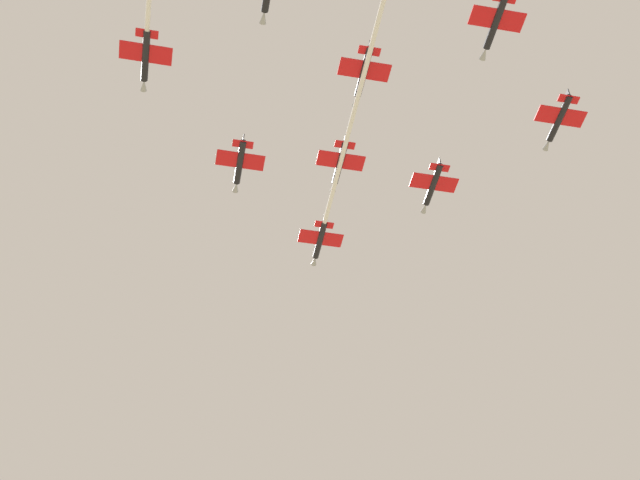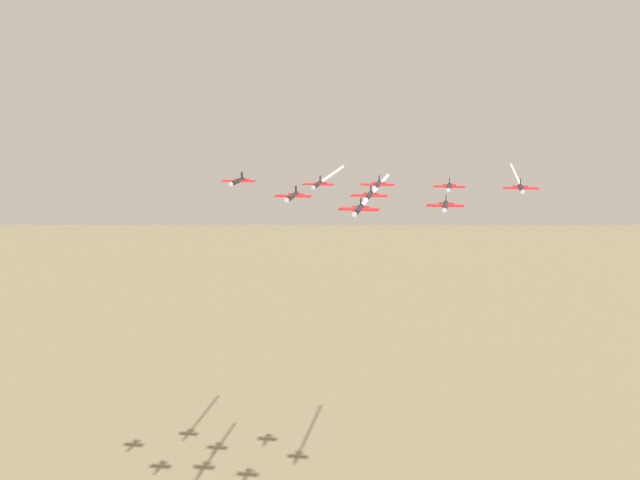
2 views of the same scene
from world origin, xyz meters
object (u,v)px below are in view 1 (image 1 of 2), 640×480
jet_lead (345,147)px  jet_center_rear (559,120)px  jet_port_outer (340,164)px  jet_port_trail (363,73)px  jet_port_inner (240,163)px  jet_starboard_inner (433,186)px

jet_lead → jet_center_rear: bearing=-18.1°
jet_port_outer → jet_lead: bearing=-90.0°
jet_center_rear → jet_port_trail: bearing=-174.3°
jet_lead → jet_port_inner: size_ratio=5.51×
jet_port_inner → jet_lead: bearing=-19.2°
jet_center_rear → jet_lead: bearing=161.9°
jet_port_outer → jet_port_trail: jet_port_trail is taller
jet_starboard_inner → jet_port_outer: 18.69m
jet_port_trail → jet_starboard_inner: bearing=50.2°
jet_port_inner → jet_port_outer: 18.78m
jet_lead → jet_port_outer: jet_port_outer is taller
jet_lead → jet_port_outer: size_ratio=5.51×
jet_center_rear → jet_port_trail: jet_center_rear is taller
jet_lead → jet_port_trail: jet_port_trail is taller
jet_center_rear → jet_starboard_inner: bearing=135.0°
jet_port_outer → jet_center_rear: (-39.43, -10.44, 1.02)m
jet_starboard_inner → jet_port_trail: bearing=-129.8°
jet_port_outer → jet_port_trail: size_ratio=1.00×
jet_starboard_inner → jet_port_trail: 29.06m
jet_starboard_inner → jet_port_inner: bearing=180.0°
jet_lead → jet_port_outer: 4.63m
jet_starboard_inner → jet_center_rear: jet_center_rear is taller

